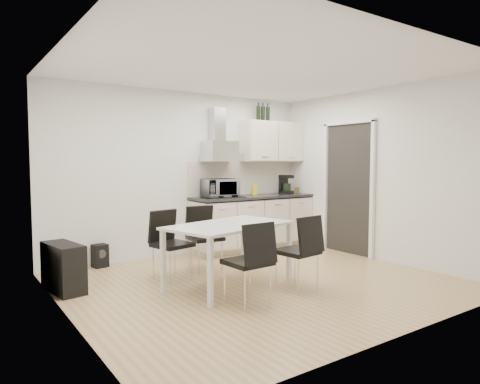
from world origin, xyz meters
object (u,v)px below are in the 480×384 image
(chair_near_left, at_px, (247,263))
(guitar_amp, at_px, (63,267))
(chair_far_left, at_px, (172,246))
(chair_far_right, at_px, (205,239))
(chair_near_right, at_px, (297,252))
(dining_table, at_px, (229,230))
(floor_speaker, at_px, (100,256))
(kitchenette, at_px, (253,200))

(chair_near_left, distance_m, guitar_amp, 2.16)
(chair_far_left, distance_m, chair_far_right, 0.61)
(chair_near_left, bearing_deg, chair_far_left, 96.97)
(chair_far_right, distance_m, chair_near_right, 1.45)
(dining_table, height_order, guitar_amp, dining_table)
(dining_table, height_order, floor_speaker, dining_table)
(dining_table, relative_size, guitar_amp, 2.37)
(chair_near_right, relative_size, guitar_amp, 1.25)
(kitchenette, height_order, floor_speaker, kitchenette)
(dining_table, bearing_deg, chair_far_right, 67.30)
(guitar_amp, bearing_deg, chair_far_right, -12.27)
(kitchenette, distance_m, chair_far_left, 2.31)
(floor_speaker, bearing_deg, chair_far_left, -73.51)
(kitchenette, distance_m, dining_table, 2.27)
(chair_near_left, bearing_deg, chair_near_right, 3.89)
(chair_far_right, bearing_deg, kitchenette, -144.35)
(chair_far_right, xyz_separation_m, chair_near_right, (0.43, -1.38, 0.00))
(dining_table, relative_size, chair_near_right, 1.90)
(guitar_amp, bearing_deg, kitchenette, 3.64)
(kitchenette, distance_m, guitar_amp, 3.40)
(chair_far_right, xyz_separation_m, floor_speaker, (-1.14, 1.01, -0.28))
(chair_far_left, distance_m, chair_near_left, 1.32)
(kitchenette, relative_size, floor_speaker, 7.72)
(kitchenette, bearing_deg, guitar_amp, -167.05)
(chair_far_left, height_order, chair_far_right, same)
(kitchenette, relative_size, chair_near_left, 2.86)
(chair_near_left, distance_m, chair_near_right, 0.78)
(kitchenette, bearing_deg, floor_speaker, 176.34)
(chair_near_right, xyz_separation_m, guitar_amp, (-2.25, 1.47, -0.16))
(chair_far_left, relative_size, chair_near_right, 1.00)
(chair_near_right, distance_m, guitar_amp, 2.70)
(chair_far_right, distance_m, guitar_amp, 1.83)
(chair_near_left, height_order, guitar_amp, chair_near_left)
(chair_near_left, bearing_deg, guitar_amp, 130.04)
(chair_far_right, xyz_separation_m, chair_near_left, (-0.35, -1.48, 0.00))
(kitchenette, height_order, chair_far_right, kitchenette)
(kitchenette, distance_m, chair_near_right, 2.48)
(chair_far_right, height_order, chair_near_left, same)
(chair_near_left, xyz_separation_m, chair_near_right, (0.78, 0.10, 0.00))
(chair_near_left, relative_size, guitar_amp, 1.25)
(chair_far_left, relative_size, chair_near_left, 1.00)
(dining_table, distance_m, guitar_amp, 1.96)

